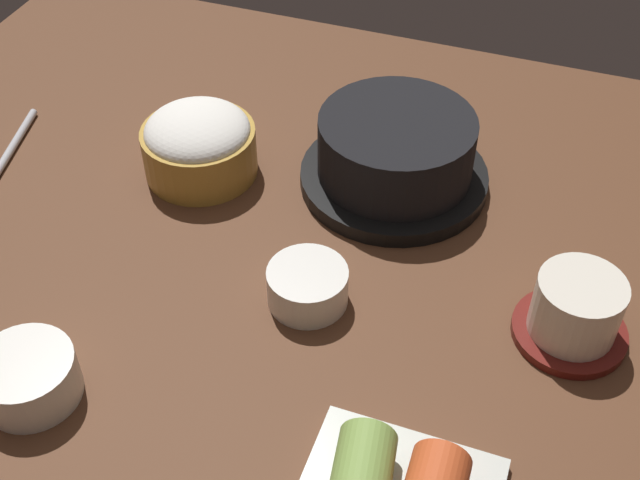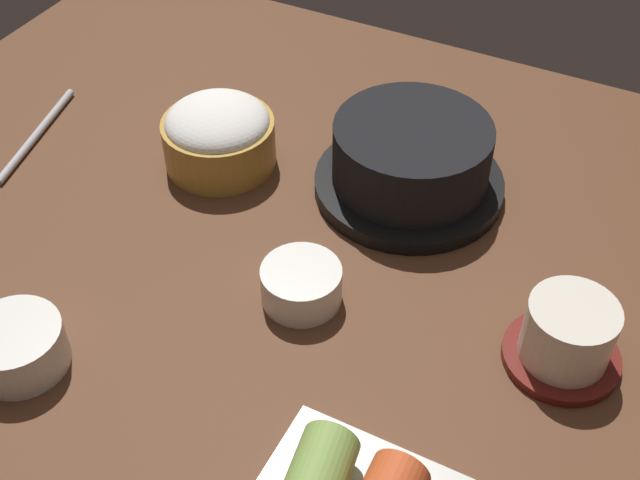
{
  "view_description": "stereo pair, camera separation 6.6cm",
  "coord_description": "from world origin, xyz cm",
  "px_view_note": "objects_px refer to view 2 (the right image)",
  "views": [
    {
      "loc": [
        19.22,
        -50.05,
        54.13
      ],
      "look_at": [
        2.0,
        -2.0,
        5.0
      ],
      "focal_mm": 46.41,
      "sensor_mm": 36.0,
      "label": 1
    },
    {
      "loc": [
        25.26,
        -47.44,
        54.13
      ],
      "look_at": [
        2.0,
        -2.0,
        5.0
      ],
      "focal_mm": 46.41,
      "sensor_mm": 36.0,
      "label": 2
    }
  ],
  "objects_px": {
    "stone_pot": "(411,160)",
    "rice_bowl": "(218,134)",
    "tea_cup_with_saucer": "(567,336)",
    "side_bowl_near": "(17,346)",
    "banchan_cup_center": "(301,284)"
  },
  "relations": [
    {
      "from": "stone_pot",
      "to": "tea_cup_with_saucer",
      "type": "relative_size",
      "value": 1.96
    },
    {
      "from": "tea_cup_with_saucer",
      "to": "stone_pot",
      "type": "bearing_deg",
      "value": 143.95
    },
    {
      "from": "stone_pot",
      "to": "banchan_cup_center",
      "type": "xyz_separation_m",
      "value": [
        -0.03,
        -0.17,
        -0.02
      ]
    },
    {
      "from": "stone_pot",
      "to": "tea_cup_with_saucer",
      "type": "xyz_separation_m",
      "value": [
        0.19,
        -0.14,
        -0.01
      ]
    },
    {
      "from": "side_bowl_near",
      "to": "tea_cup_with_saucer",
      "type": "bearing_deg",
      "value": 27.51
    },
    {
      "from": "stone_pot",
      "to": "side_bowl_near",
      "type": "height_order",
      "value": "stone_pot"
    },
    {
      "from": "banchan_cup_center",
      "to": "side_bowl_near",
      "type": "xyz_separation_m",
      "value": [
        -0.16,
        -0.16,
        0.0
      ]
    },
    {
      "from": "rice_bowl",
      "to": "tea_cup_with_saucer",
      "type": "xyz_separation_m",
      "value": [
        0.37,
        -0.09,
        -0.01
      ]
    },
    {
      "from": "banchan_cup_center",
      "to": "stone_pot",
      "type": "bearing_deg",
      "value": 81.47
    },
    {
      "from": "stone_pot",
      "to": "rice_bowl",
      "type": "bearing_deg",
      "value": -166.31
    },
    {
      "from": "rice_bowl",
      "to": "side_bowl_near",
      "type": "height_order",
      "value": "rice_bowl"
    },
    {
      "from": "tea_cup_with_saucer",
      "to": "side_bowl_near",
      "type": "height_order",
      "value": "tea_cup_with_saucer"
    },
    {
      "from": "stone_pot",
      "to": "side_bowl_near",
      "type": "bearing_deg",
      "value": -119.66
    },
    {
      "from": "tea_cup_with_saucer",
      "to": "side_bowl_near",
      "type": "distance_m",
      "value": 0.42
    },
    {
      "from": "tea_cup_with_saucer",
      "to": "banchan_cup_center",
      "type": "xyz_separation_m",
      "value": [
        -0.21,
        -0.04,
        -0.01
      ]
    }
  ]
}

